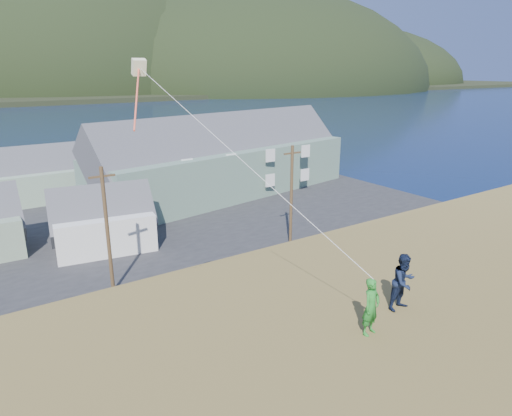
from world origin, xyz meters
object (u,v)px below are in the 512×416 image
Objects in this scene: shed_white at (103,220)px; kite_flyer_green at (371,307)px; kite_flyer_navy at (404,282)px; shed_palegreen_far at (28,177)px; lodge at (226,157)px.

shed_white is 28.81m from kite_flyer_green.
shed_white is at bearing 91.36° from kite_flyer_navy.
kite_flyer_green is at bearing -87.62° from shed_palegreen_far.
kite_flyer_green reaches higher than shed_white.
shed_white is at bearing 78.97° from kite_flyer_green.
kite_flyer_navy is at bearing 2.63° from kite_flyer_green.
lodge reaches higher than kite_flyer_green.
kite_flyer_green is (-0.56, -28.26, 5.58)m from shed_white.
shed_white is at bearing -161.12° from lodge.
shed_palegreen_far reaches higher than shed_white.
kite_flyer_navy is at bearing -85.37° from shed_palegreen_far.
shed_white is (-16.73, -9.08, -1.89)m from lodge.
lodge reaches higher than shed_palegreen_far.
kite_flyer_navy is at bearing -78.78° from shed_white.
shed_white is 28.45m from kite_flyer_navy.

